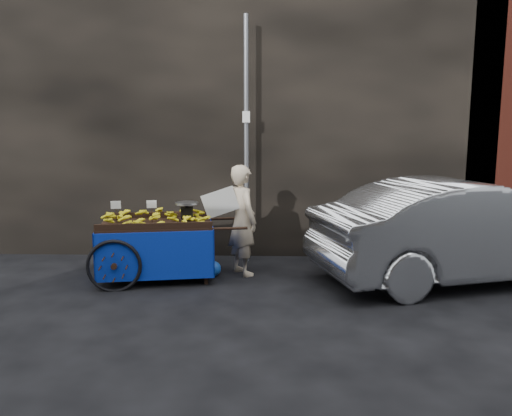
{
  "coord_description": "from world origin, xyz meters",
  "views": [
    {
      "loc": [
        0.7,
        -6.91,
        2.21
      ],
      "look_at": [
        0.48,
        0.5,
        1.03
      ],
      "focal_mm": 35.0,
      "sensor_mm": 36.0,
      "label": 1
    }
  ],
  "objects_px": {
    "vendor": "(242,220)",
    "plastic_bag": "(212,269)",
    "banana_cart": "(153,229)",
    "parked_car": "(467,230)"
  },
  "relations": [
    {
      "from": "banana_cart",
      "to": "parked_car",
      "type": "distance_m",
      "value": 4.61
    },
    {
      "from": "vendor",
      "to": "parked_car",
      "type": "relative_size",
      "value": 0.37
    },
    {
      "from": "plastic_bag",
      "to": "banana_cart",
      "type": "bearing_deg",
      "value": -173.89
    },
    {
      "from": "banana_cart",
      "to": "plastic_bag",
      "type": "xyz_separation_m",
      "value": [
        0.86,
        0.09,
        -0.63
      ]
    },
    {
      "from": "vendor",
      "to": "plastic_bag",
      "type": "xyz_separation_m",
      "value": [
        -0.45,
        -0.17,
        -0.72
      ]
    },
    {
      "from": "vendor",
      "to": "plastic_bag",
      "type": "distance_m",
      "value": 0.86
    },
    {
      "from": "banana_cart",
      "to": "vendor",
      "type": "xyz_separation_m",
      "value": [
        1.31,
        0.26,
        0.09
      ]
    },
    {
      "from": "banana_cart",
      "to": "parked_car",
      "type": "relative_size",
      "value": 0.53
    },
    {
      "from": "banana_cart",
      "to": "plastic_bag",
      "type": "bearing_deg",
      "value": -3.64
    },
    {
      "from": "plastic_bag",
      "to": "parked_car",
      "type": "relative_size",
      "value": 0.06
    }
  ]
}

